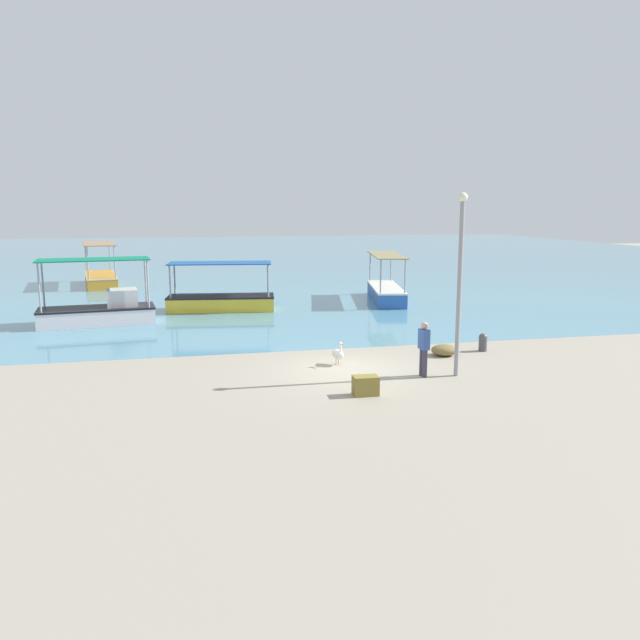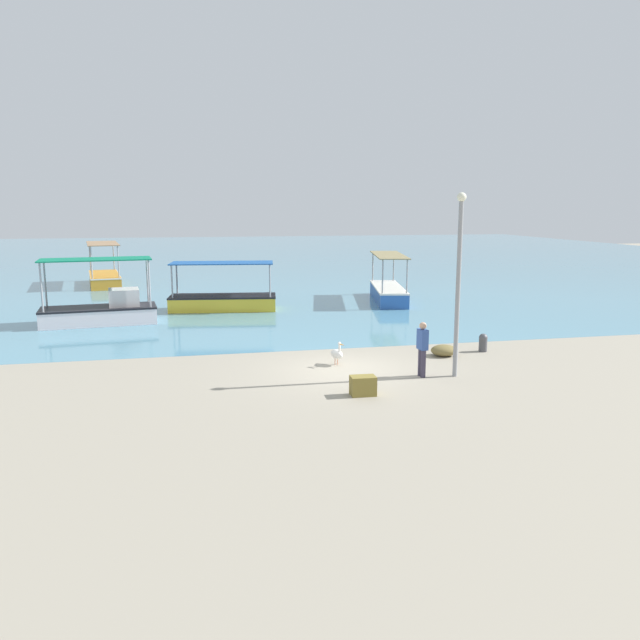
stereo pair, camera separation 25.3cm
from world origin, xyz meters
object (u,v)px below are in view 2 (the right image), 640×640
object	(u,v)px
fishing_boat_far_left	(102,309)
fishing_boat_far_right	(104,277)
fishing_boat_outer	(223,300)
fisherman_standing	(422,348)
fishing_boat_near_right	(388,291)
pelican	(337,354)
lamp_post	(459,275)
net_pile	(444,350)
mooring_bollard	(483,342)
cargo_crate	(363,386)

from	to	relation	value
fishing_boat_far_left	fishing_boat_far_right	bearing A→B (deg)	96.52
fishing_boat_outer	fisherman_standing	world-z (taller)	fishing_boat_outer
fishing_boat_near_right	pelican	size ratio (longest dim) A/B	7.89
lamp_post	net_pile	xyz separation A→B (m)	(0.73, 2.54, -2.93)
fishing_boat_near_right	mooring_bollard	xyz separation A→B (m)	(-0.52, -12.49, -0.21)
fishing_boat_outer	fisherman_standing	size ratio (longest dim) A/B	3.24
fisherman_standing	fishing_boat_far_left	bearing A→B (deg)	133.39
fishing_boat_far_right	cargo_crate	xyz separation A→B (m)	(10.06, -27.39, -0.28)
fishing_boat_near_right	lamp_post	size ratio (longest dim) A/B	1.14
fishing_boat_far_right	pelican	world-z (taller)	fishing_boat_far_right
fisherman_standing	net_pile	distance (m)	3.03
fisherman_standing	fishing_boat_far_right	bearing A→B (deg)	115.46
fishing_boat_far_right	fisherman_standing	size ratio (longest dim) A/B	3.71
fishing_boat_near_right	cargo_crate	world-z (taller)	fishing_boat_near_right
mooring_bollard	cargo_crate	size ratio (longest dim) A/B	0.95
fishing_boat_far_right	mooring_bollard	size ratio (longest dim) A/B	9.62
fishing_boat_far_left	pelican	size ratio (longest dim) A/B	6.35
lamp_post	mooring_bollard	distance (m)	4.66
fishing_boat_far_left	cargo_crate	xyz separation A→B (m)	(8.38, -12.76, -0.37)
fishing_boat_far_right	pelican	size ratio (longest dim) A/B	7.84
mooring_bollard	cargo_crate	bearing A→B (deg)	-143.39
fishing_boat_near_right	mooring_bollard	size ratio (longest dim) A/B	9.68
fishing_boat_near_right	net_pile	size ratio (longest dim) A/B	6.87
fishing_boat_outer	pelican	xyz separation A→B (m)	(3.01, -12.04, -0.15)
fishing_boat_far_left	mooring_bollard	distance (m)	16.45
fishing_boat_outer	fishing_boat_far_right	xyz separation A→B (m)	(-7.13, 11.94, 0.03)
pelican	fisherman_standing	size ratio (longest dim) A/B	0.47
fisherman_standing	net_pile	xyz separation A→B (m)	(1.74, 2.38, -0.71)
fishing_boat_far_left	mooring_bollard	bearing A→B (deg)	-31.34
fishing_boat_near_right	fishing_boat_far_right	bearing A→B (deg)	146.64
fishing_boat_far_right	mooring_bollard	xyz separation A→B (m)	(15.72, -23.18, -0.21)
pelican	cargo_crate	bearing A→B (deg)	-91.37
fishing_boat_far_left	pelican	xyz separation A→B (m)	(8.46, -9.35, -0.27)
fishing_boat_outer	pelican	distance (m)	12.41
fishing_boat_far_right	net_pile	distance (m)	27.42
lamp_post	fishing_boat_far_right	bearing A→B (deg)	117.11
fishing_boat_far_right	mooring_bollard	distance (m)	28.01
fishing_boat_outer	fishing_boat_far_left	world-z (taller)	fishing_boat_far_left
fishing_boat_far_left	fisherman_standing	world-z (taller)	fishing_boat_far_left
fishing_boat_far_right	net_pile	xyz separation A→B (m)	(14.08, -23.53, -0.36)
fisherman_standing	cargo_crate	bearing A→B (deg)	-147.04
fishing_boat_near_right	net_pile	distance (m)	13.02
fishing_boat_far_right	lamp_post	world-z (taller)	lamp_post
mooring_bollard	fisherman_standing	distance (m)	4.38
fishing_boat_far_right	lamp_post	bearing A→B (deg)	-62.89
fishing_boat_far_right	lamp_post	size ratio (longest dim) A/B	1.13
mooring_bollard	fishing_boat_near_right	bearing A→B (deg)	87.60
pelican	mooring_bollard	size ratio (longest dim) A/B	1.23
fishing_boat_far_left	pelican	distance (m)	12.61
mooring_bollard	net_pile	distance (m)	1.68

